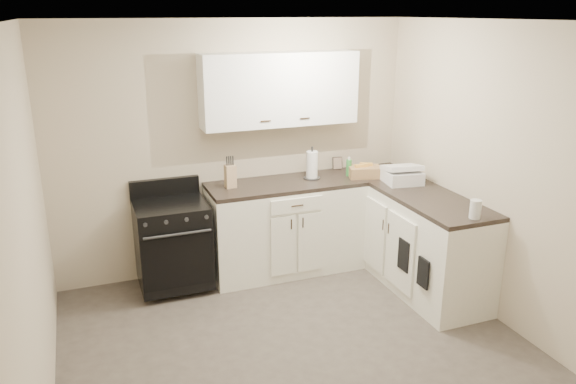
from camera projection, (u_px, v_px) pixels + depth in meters
name	position (u px, v px, depth m)	size (l,w,h in m)	color
floor	(302.00, 355.00, 4.38)	(3.60, 3.60, 0.00)	#473F38
ceiling	(305.00, 21.00, 3.61)	(3.60, 3.60, 0.00)	white
wall_back	(235.00, 149.00, 5.59)	(3.60, 3.60, 0.00)	beige
wall_right	(506.00, 179.00, 4.60)	(3.60, 3.60, 0.00)	beige
wall_left	(28.00, 239.00, 3.38)	(3.60, 3.60, 0.00)	beige
wall_front	(464.00, 333.00, 2.39)	(3.60, 3.60, 0.00)	beige
base_cabinets_back	(285.00, 228.00, 5.72)	(1.55, 0.60, 0.90)	white
base_cabinets_right	(411.00, 237.00, 5.50)	(0.60, 1.90, 0.90)	white
countertop_back	(285.00, 184.00, 5.57)	(1.55, 0.60, 0.04)	black
countertop_right	(414.00, 191.00, 5.36)	(0.60, 1.90, 0.04)	black
upper_cabinets	(280.00, 89.00, 5.42)	(1.55, 0.30, 0.70)	white
stove	(173.00, 244.00, 5.30)	(0.67, 0.57, 0.81)	black
knife_block	(230.00, 176.00, 5.37)	(0.10, 0.09, 0.22)	tan
paper_towel	(312.00, 165.00, 5.66)	(0.12, 0.12, 0.28)	white
soap_bottle	(349.00, 168.00, 5.76)	(0.06, 0.06, 0.17)	green
picture_frame	(337.00, 163.00, 6.01)	(0.11, 0.01, 0.13)	black
wicker_basket	(365.00, 172.00, 5.73)	(0.32, 0.21, 0.11)	#A57F4E
countertop_grill	(402.00, 177.00, 5.53)	(0.34, 0.32, 0.12)	white
glass_jar	(475.00, 209.00, 4.58)	(0.09, 0.09, 0.16)	silver
oven_mitt_near	(423.00, 273.00, 4.79)	(0.02, 0.15, 0.26)	black
oven_mitt_far	(404.00, 255.00, 5.05)	(0.02, 0.17, 0.29)	black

